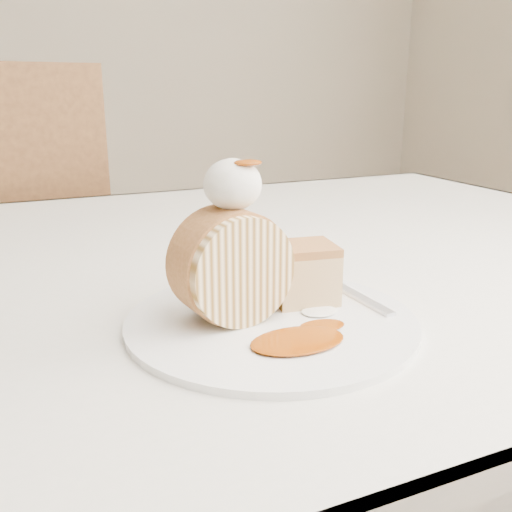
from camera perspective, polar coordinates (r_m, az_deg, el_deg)
name	(u,v)px	position (r m, az deg, el deg)	size (l,w,h in m)	color
table	(193,324)	(0.73, -6.33, -6.81)	(1.40, 0.90, 0.75)	beige
plate	(271,321)	(0.50, 1.53, -6.51)	(0.25, 0.25, 0.01)	white
roulade_slice	(232,266)	(0.48, -2.44, -1.05)	(0.09, 0.09, 0.05)	#FCE2AF
cake_chunk	(304,276)	(0.53, 4.79, -2.05)	(0.06, 0.05, 0.05)	#A66B3F
whipped_cream	(233,184)	(0.47, -2.35, 7.16)	(0.05, 0.05, 0.04)	white
caramel_drizzle	(248,156)	(0.46, -0.85, 9.98)	(0.02, 0.02, 0.01)	#883605
caramel_pool	(297,340)	(0.45, 4.17, -8.41)	(0.08, 0.05, 0.00)	#883605
fork	(356,295)	(0.55, 9.95, -3.89)	(0.02, 0.15, 0.00)	silver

